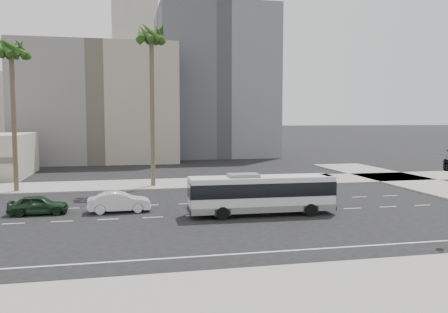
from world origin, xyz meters
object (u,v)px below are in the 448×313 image
object	(u,v)px
car_a	(119,202)
palm_near	(151,39)
city_bus	(262,193)
palm_mid	(11,53)
car_b	(38,205)

from	to	relation	value
car_a	palm_near	xyz separation A→B (m)	(3.10, 11.69, 13.73)
city_bus	palm_mid	bearing A→B (deg)	145.52
palm_near	palm_mid	xyz separation A→B (m)	(-12.52, -0.82, -1.80)
car_b	palm_mid	size ratio (longest dim) A/B	0.29
car_b	city_bus	bearing A→B (deg)	-102.32
palm_mid	palm_near	bearing A→B (deg)	3.76
car_b	palm_near	distance (m)	19.89
city_bus	palm_mid	size ratio (longest dim) A/B	0.74
palm_near	car_b	bearing A→B (deg)	-127.60
car_b	palm_mid	distance (m)	16.39
palm_near	car_a	bearing A→B (deg)	-104.86
palm_mid	car_a	bearing A→B (deg)	-49.10
car_a	palm_mid	xyz separation A→B (m)	(-9.41, 10.87, 11.93)
city_bus	palm_near	xyz separation A→B (m)	(-6.78, 14.79, 12.92)
city_bus	car_b	size ratio (longest dim) A/B	2.54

